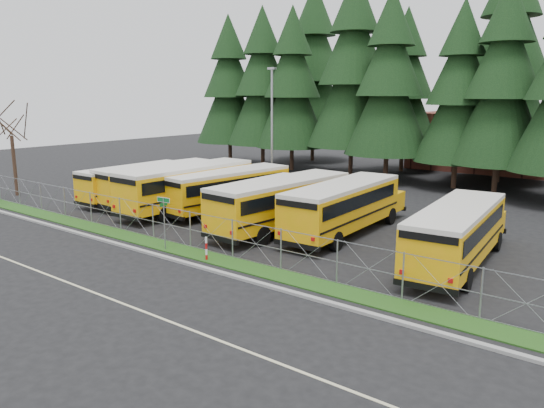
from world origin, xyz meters
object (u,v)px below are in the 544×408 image
at_px(bus_east, 458,236).
at_px(bus_6, 346,208).
at_px(bus_0, 138,183).
at_px(bus_1, 162,183).
at_px(street_sign, 164,212).
at_px(bus_4, 262,200).
at_px(striped_bollard, 206,249).
at_px(light_standard, 272,125).
at_px(bus_2, 192,188).
at_px(bus_5, 286,205).
at_px(bus_3, 232,191).

bearing_deg(bus_east, bus_6, 160.09).
height_order(bus_0, bus_east, bus_east).
relative_size(bus_1, bus_east, 0.99).
relative_size(bus_1, street_sign, 3.96).
height_order(bus_4, bus_east, bus_east).
bearing_deg(striped_bollard, bus_0, 152.93).
distance_m(bus_6, light_standard, 15.48).
distance_m(bus_6, street_sign, 10.42).
xyz_separation_m(bus_4, light_standard, (-6.07, 8.83, 4.22)).
xyz_separation_m(bus_2, bus_5, (8.34, -0.28, -0.05)).
relative_size(bus_3, street_sign, 3.99).
relative_size(bus_1, bus_4, 1.14).
relative_size(bus_east, street_sign, 3.99).
height_order(bus_5, bus_6, bus_5).
bearing_deg(bus_0, bus_1, 15.81).
bearing_deg(bus_1, striped_bollard, -28.32).
height_order(bus_5, bus_east, bus_5).
relative_size(bus_2, light_standard, 1.21).
distance_m(bus_5, light_standard, 13.99).
bearing_deg(bus_0, bus_3, 9.22).
relative_size(bus_6, striped_bollard, 9.66).
distance_m(bus_2, street_sign, 9.54).
bearing_deg(bus_2, light_standard, 94.04).
height_order(bus_6, street_sign, bus_6).
bearing_deg(bus_east, bus_5, 172.00).
relative_size(bus_2, bus_5, 1.03).
relative_size(striped_bollard, light_standard, 0.12).
height_order(bus_0, striped_bollard, bus_0).
bearing_deg(light_standard, bus_0, -118.65).
distance_m(bus_5, striped_bollard, 7.32).
height_order(bus_2, bus_6, bus_2).
xyz_separation_m(bus_1, street_sign, (9.64, -8.16, 0.57)).
xyz_separation_m(bus_0, bus_6, (17.52, 1.10, 0.17)).
bearing_deg(bus_6, light_standard, 141.94).
bearing_deg(bus_0, bus_4, 3.93).
bearing_deg(bus_east, light_standard, 145.96).
bearing_deg(bus_5, bus_3, 167.40).
distance_m(street_sign, striped_bollard, 3.32).
bearing_deg(street_sign, light_standard, 110.14).
bearing_deg(bus_0, light_standard, 60.44).
bearing_deg(bus_4, street_sign, -88.26).
xyz_separation_m(bus_2, bus_4, (5.53, 0.96, -0.32)).
bearing_deg(bus_1, street_sign, -35.77).
bearing_deg(bus_5, bus_east, 1.52).
bearing_deg(bus_4, bus_1, -178.12).
bearing_deg(bus_1, bus_0, -158.82).
relative_size(bus_1, bus_6, 0.96).
bearing_deg(street_sign, bus_4, 91.97).
xyz_separation_m(street_sign, striped_bollard, (3.00, 0.02, -1.43)).
bearing_deg(bus_4, bus_0, -175.39).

